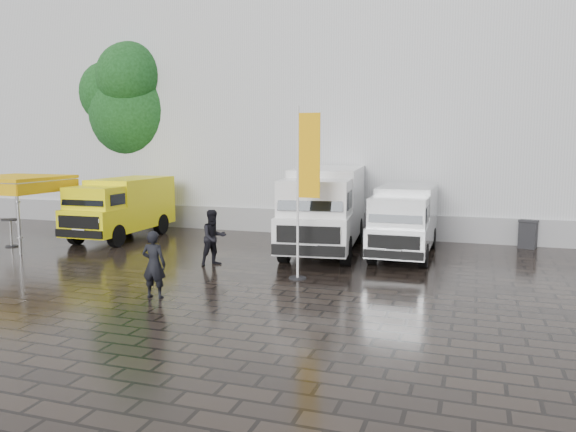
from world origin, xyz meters
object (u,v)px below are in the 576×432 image
van_yellow (121,209)px  flagpole (304,184)px  wheelie_bin (528,234)px  person_tent (214,238)px  van_white (325,210)px  van_silver (405,221)px  person_front (154,264)px  cocktail_table (11,233)px  canopy_tent (14,181)px

van_yellow → flagpole: flagpole is taller
van_yellow → wheelie_bin: 15.52m
person_tent → van_white: bearing=-2.9°
person_tent → van_yellow: bearing=96.5°
van_silver → person_front: 8.96m
wheelie_bin → person_front: person_front is taller
van_yellow → person_tent: 6.56m
cocktail_table → wheelie_bin: (18.02, 5.81, 0.00)m
van_white → wheelie_bin: 7.52m
van_white → cocktail_table: 11.56m
van_yellow → person_front: van_yellow is taller
wheelie_bin → flagpole: bearing=-118.2°
van_white → person_tent: bearing=-135.9°
van_silver → flagpole: 5.09m
van_yellow → person_front: bearing=-51.3°
cocktail_table → person_tent: size_ratio=0.59×
van_yellow → person_front: 9.28m
canopy_tent → person_tent: 8.60m
wheelie_bin → person_front: (-9.27, -10.12, 0.32)m
van_silver → person_tent: bearing=-147.9°
van_white → flagpole: bearing=-89.7°
canopy_tent → cocktail_table: (-0.05, -0.27, -1.90)m
canopy_tent → person_front: size_ratio=1.86×
canopy_tent → van_yellow: bearing=42.7°
van_white → person_front: 7.57m
van_silver → canopy_tent: (-13.87, -2.72, 1.25)m
van_white → van_silver: size_ratio=1.24×
person_front → van_yellow: bearing=-55.1°
flagpole → wheelie_bin: flagpole is taller
van_silver → van_white: bearing=-176.9°
person_tent → flagpole: bearing=-68.6°
wheelie_bin → person_tent: size_ratio=0.59×
flagpole → person_front: (-2.93, -2.99, -1.82)m
cocktail_table → wheelie_bin: size_ratio=0.99×
van_silver → canopy_tent: 14.19m
flagpole → canopy_tent: bearing=172.2°
van_silver → person_front: size_ratio=3.20×
canopy_tent → person_tent: bearing=-5.0°
van_yellow → van_silver: 11.12m
van_yellow → person_front: size_ratio=3.06×
flagpole → person_tent: 3.77m
van_silver → cocktail_table: 14.26m
van_yellow → van_white: size_ratio=0.77×
flagpole → person_front: flagpole is taller
person_front → person_tent: 3.86m
flagpole → wheelie_bin: (6.33, 7.13, -2.15)m
canopy_tent → wheelie_bin: bearing=17.1°
person_tent → canopy_tent: bearing=121.5°
cocktail_table → wheelie_bin: wheelie_bin is taller
flagpole → person_tent: bearing=165.0°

